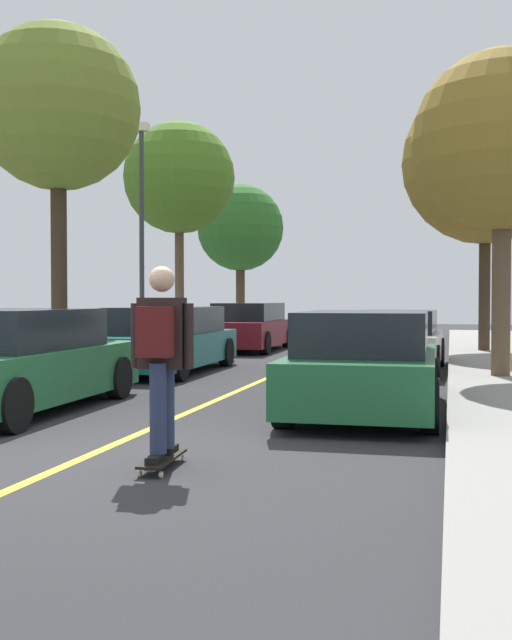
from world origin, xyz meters
The scene contains 15 objects.
ground centered at (0.00, 0.00, 0.00)m, with size 80.00×80.00×0.00m, color #2D2D30.
center_line centered at (0.00, 4.00, 0.00)m, with size 0.12×39.20×0.01m, color gold.
parked_car_left_nearest centered at (-2.31, 2.43, 0.67)m, with size 2.06×4.52×1.38m.
parked_car_left_near centered at (-2.31, 8.11, 0.68)m, with size 1.99×4.66×1.35m.
parked_car_left_far centered at (-2.31, 14.86, 0.69)m, with size 1.91×4.61×1.40m.
parked_car_right_nearest centered at (2.31, 3.47, 0.67)m, with size 1.95×4.27×1.36m.
parked_car_right_near centered at (2.31, 9.59, 0.63)m, with size 1.92×4.09×1.28m.
street_tree_left_nearest centered at (-4.27, 7.24, 5.32)m, with size 3.31×3.31×6.88m.
street_tree_left_near centered at (-4.27, 14.26, 5.01)m, with size 3.23×3.23×6.51m.
street_tree_left_far centered at (-4.27, 20.89, 4.16)m, with size 3.24×3.24×5.66m.
street_tree_right_nearest centered at (4.27, 7.65, 4.32)m, with size 3.22×3.22×5.82m.
street_tree_right_near centered at (4.27, 14.58, 5.17)m, with size 4.42×4.42×7.26m.
streetlamp centered at (-4.06, 10.98, 3.41)m, with size 0.36×0.24×5.73m.
skateboard centered at (0.90, -0.30, 0.09)m, with size 0.28×0.85×0.10m.
skateboarder centered at (0.90, -0.33, 1.07)m, with size 0.58×0.71×1.71m.
Camera 1 is at (3.39, -6.64, 1.52)m, focal length 42.69 mm.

